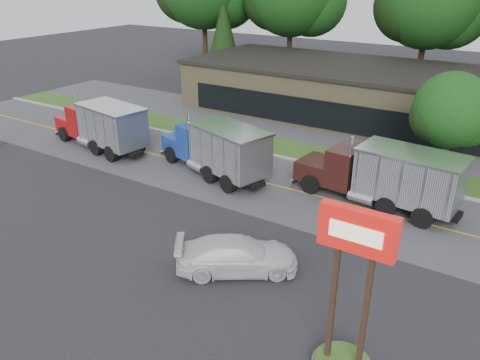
{
  "coord_description": "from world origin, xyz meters",
  "views": [
    {
      "loc": [
        13.69,
        -13.55,
        11.81
      ],
      "look_at": [
        1.83,
        5.19,
        1.8
      ],
      "focal_mm": 35.0,
      "sensor_mm": 36.0,
      "label": 1
    }
  ],
  "objects_px": {
    "dump_truck_maroon": "(385,175)",
    "rally_car": "(237,255)",
    "dump_truck_blue": "(218,148)",
    "dump_truck_red": "(103,125)",
    "bilo_sign": "(346,325)"
  },
  "relations": [
    {
      "from": "bilo_sign",
      "to": "dump_truck_blue",
      "type": "bearing_deg",
      "value": 138.4
    },
    {
      "from": "bilo_sign",
      "to": "dump_truck_red",
      "type": "relative_size",
      "value": 0.67
    },
    {
      "from": "dump_truck_red",
      "to": "dump_truck_maroon",
      "type": "distance_m",
      "value": 19.56
    },
    {
      "from": "dump_truck_red",
      "to": "dump_truck_maroon",
      "type": "relative_size",
      "value": 0.96
    },
    {
      "from": "bilo_sign",
      "to": "dump_truck_maroon",
      "type": "xyz_separation_m",
      "value": [
        -2.47,
        12.4,
        -0.21
      ]
    },
    {
      "from": "dump_truck_red",
      "to": "dump_truck_blue",
      "type": "bearing_deg",
      "value": -167.42
    },
    {
      "from": "dump_truck_maroon",
      "to": "rally_car",
      "type": "relative_size",
      "value": 1.78
    },
    {
      "from": "bilo_sign",
      "to": "rally_car",
      "type": "xyz_separation_m",
      "value": [
        -5.89,
        3.05,
        -1.27
      ]
    },
    {
      "from": "bilo_sign",
      "to": "dump_truck_red",
      "type": "xyz_separation_m",
      "value": [
        -21.94,
        10.53,
        -0.22
      ]
    },
    {
      "from": "bilo_sign",
      "to": "dump_truck_blue",
      "type": "distance_m",
      "value": 16.59
    },
    {
      "from": "bilo_sign",
      "to": "dump_truck_red",
      "type": "distance_m",
      "value": 24.33
    },
    {
      "from": "dump_truck_red",
      "to": "rally_car",
      "type": "relative_size",
      "value": 1.71
    },
    {
      "from": "dump_truck_maroon",
      "to": "rally_car",
      "type": "distance_m",
      "value": 10.02
    },
    {
      "from": "dump_truck_maroon",
      "to": "rally_car",
      "type": "bearing_deg",
      "value": 75.59
    },
    {
      "from": "dump_truck_blue",
      "to": "dump_truck_maroon",
      "type": "bearing_deg",
      "value": -154.55
    }
  ]
}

